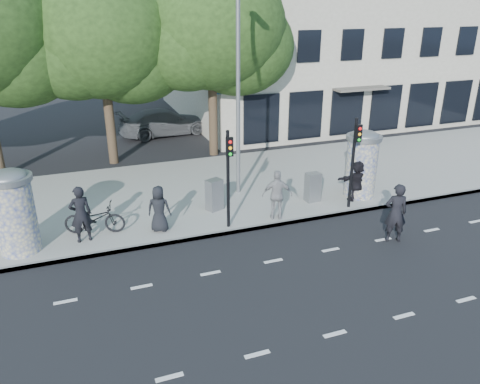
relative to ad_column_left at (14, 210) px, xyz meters
name	(u,v)px	position (x,y,z in m)	size (l,w,h in m)	color
ground	(294,285)	(7.20, -4.50, -1.54)	(120.00, 120.00, 0.00)	black
sidewalk	(214,189)	(7.20, 3.00, -1.46)	(40.00, 8.00, 0.15)	gray
curb	(248,229)	(7.20, -0.95, -1.46)	(40.00, 0.10, 0.16)	slate
lane_dash_near	(335,334)	(7.20, -6.70, -1.53)	(32.00, 0.12, 0.01)	silver
lane_dash_far	(273,261)	(7.20, -3.10, -1.53)	(32.00, 0.12, 0.01)	silver
ad_column_left	(14,210)	(0.00, 0.00, 0.00)	(1.36, 1.36, 2.65)	beige
ad_column_right	(362,162)	(12.40, 0.20, 0.00)	(1.36, 1.36, 2.65)	beige
traffic_pole_near	(229,170)	(6.60, -0.71, 0.69)	(0.22, 0.31, 3.40)	black
traffic_pole_far	(354,154)	(11.40, -0.71, 0.69)	(0.22, 0.31, 3.40)	black
street_lamp	(239,76)	(8.00, 2.13, 3.26)	(0.25, 0.93, 8.00)	slate
tree_near_left	(100,33)	(3.70, 8.20, 4.53)	(6.80, 6.80, 8.97)	#38281C
tree_center	(211,25)	(8.70, 7.80, 4.77)	(7.00, 7.00, 9.30)	#38281C
building	(325,23)	(19.20, 15.49, 4.46)	(20.30, 15.85, 12.00)	#AAA28E
ped_a	(159,209)	(4.33, -0.16, -0.59)	(0.78, 0.51, 1.60)	black
ped_b	(81,214)	(1.86, -0.03, -0.44)	(0.69, 0.45, 1.89)	black
ped_e	(277,195)	(8.42, -0.65, -0.48)	(1.06, 0.60, 1.81)	gray
ped_f	(357,181)	(12.00, -0.19, -0.58)	(1.50, 0.54, 1.62)	black
man_road	(396,213)	(11.44, -3.25, -0.53)	(0.73, 0.48, 2.01)	black
bicycle	(94,218)	(2.27, 0.44, -0.86)	(1.99, 0.69, 1.05)	black
cabinet_left	(214,195)	(6.57, 0.86, -0.80)	(0.56, 0.41, 1.18)	slate
cabinet_right	(313,187)	(10.37, 0.32, -0.82)	(0.54, 0.40, 1.14)	gray
car_right	(164,122)	(7.13, 12.48, -0.78)	(5.25, 2.14, 1.52)	#525559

